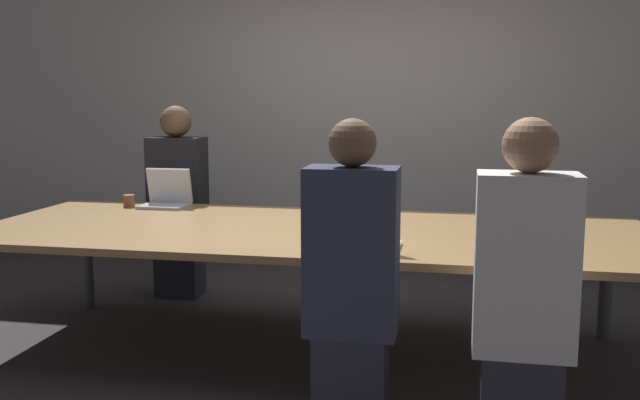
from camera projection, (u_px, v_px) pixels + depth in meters
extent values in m
plane|color=#383333|center=(310.00, 352.00, 4.18)|extent=(24.00, 24.00, 0.00)
cube|color=#BCB7B2|center=(362.00, 106.00, 6.01)|extent=(12.00, 0.06, 2.80)
cube|color=#9E7547|center=(310.00, 232.00, 4.08)|extent=(3.82, 1.49, 0.04)
cylinder|color=#4C4C51|center=(87.00, 259.00, 5.02)|extent=(0.08, 0.08, 0.70)
cylinder|color=#4C4C51|center=(606.00, 284.00, 4.35)|extent=(0.08, 0.08, 0.70)
cube|color=silver|center=(365.00, 246.00, 3.55)|extent=(0.35, 0.24, 0.02)
cube|color=silver|center=(363.00, 224.00, 3.45)|extent=(0.36, 0.10, 0.24)
cube|color=silver|center=(363.00, 224.00, 3.46)|extent=(0.35, 0.10, 0.23)
cube|color=#2D2D38|center=(351.00, 381.00, 3.18)|extent=(0.32, 0.24, 0.45)
cube|color=#33384C|center=(352.00, 252.00, 3.10)|extent=(0.40, 0.24, 0.74)
sphere|color=brown|center=(352.00, 143.00, 3.03)|extent=(0.21, 0.21, 0.21)
cube|color=#B7B7BC|center=(164.00, 206.00, 4.82)|extent=(0.31, 0.24, 0.02)
cube|color=#B7B7BC|center=(170.00, 185.00, 4.91)|extent=(0.31, 0.06, 0.24)
cube|color=silver|center=(169.00, 186.00, 4.90)|extent=(0.31, 0.06, 0.23)
cube|color=#2D2D38|center=(180.00, 266.00, 5.33)|extent=(0.32, 0.24, 0.45)
cube|color=#232328|center=(178.00, 187.00, 5.25)|extent=(0.40, 0.24, 0.74)
sphere|color=brown|center=(176.00, 121.00, 5.18)|extent=(0.23, 0.23, 0.23)
cylinder|color=brown|center=(129.00, 201.00, 4.85)|extent=(0.08, 0.08, 0.08)
cube|color=#B7B7BC|center=(517.00, 254.00, 3.36)|extent=(0.33, 0.25, 0.02)
cube|color=#B7B7BC|center=(520.00, 231.00, 3.25)|extent=(0.34, 0.09, 0.25)
cube|color=black|center=(520.00, 231.00, 3.26)|extent=(0.33, 0.08, 0.24)
cube|color=silver|center=(525.00, 265.00, 2.86)|extent=(0.40, 0.24, 0.74)
sphere|color=#9E7051|center=(530.00, 145.00, 2.79)|extent=(0.22, 0.22, 0.22)
cube|color=black|center=(334.00, 228.00, 3.95)|extent=(0.06, 0.15, 0.05)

